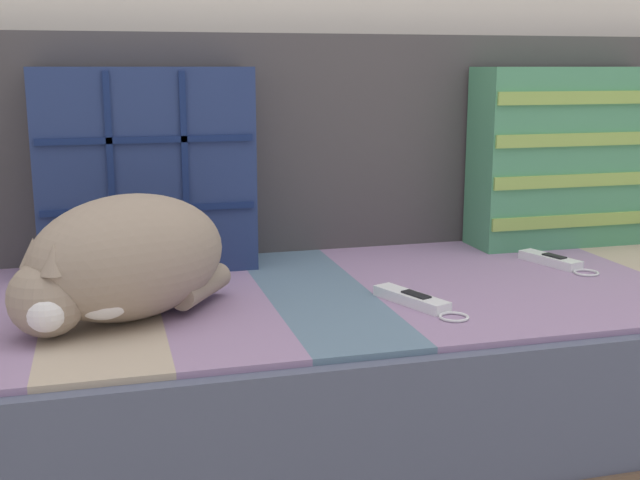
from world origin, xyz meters
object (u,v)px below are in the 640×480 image
object	(u,v)px
throw_pillow_striped	(565,157)
game_remote_near	(553,261)
sleeping_cat	(121,263)
game_remote_far	(414,300)
throw_pillow_quilted	(146,170)
couch	(401,370)

from	to	relation	value
throw_pillow_striped	game_remote_near	world-z (taller)	throw_pillow_striped
throw_pillow_striped	sleeping_cat	world-z (taller)	throw_pillow_striped
game_remote_far	game_remote_near	bearing A→B (deg)	26.30
throw_pillow_striped	game_remote_far	xyz separation A→B (m)	(-0.50, -0.37, -0.19)
throw_pillow_quilted	sleeping_cat	world-z (taller)	throw_pillow_quilted
couch	game_remote_far	size ratio (longest dim) A/B	8.67
couch	game_remote_near	distance (m)	0.38
couch	throw_pillow_quilted	xyz separation A→B (m)	(-0.46, 0.20, 0.38)
throw_pillow_quilted	game_remote_far	distance (m)	0.59
throw_pillow_quilted	game_remote_near	distance (m)	0.83
throw_pillow_striped	sleeping_cat	bearing A→B (deg)	-161.67
game_remote_near	game_remote_far	distance (m)	0.42
throw_pillow_quilted	sleeping_cat	bearing A→B (deg)	-100.91
couch	throw_pillow_striped	world-z (taller)	throw_pillow_striped
couch	throw_pillow_quilted	size ratio (longest dim) A/B	4.33
throw_pillow_quilted	game_remote_far	size ratio (longest dim) A/B	2.00
throw_pillow_quilted	game_remote_near	bearing A→B (deg)	-13.16
throw_pillow_quilted	throw_pillow_striped	bearing A→B (deg)	-0.03
throw_pillow_quilted	game_remote_near	size ratio (longest dim) A/B	2.15
sleeping_cat	game_remote_near	xyz separation A→B (m)	(0.85, 0.14, -0.08)
couch	throw_pillow_quilted	distance (m)	0.63
game_remote_near	game_remote_far	world-z (taller)	same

